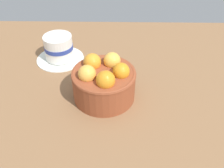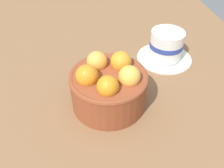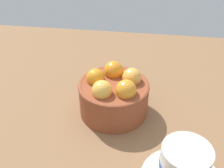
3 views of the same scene
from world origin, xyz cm
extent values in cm
cube|color=brown|center=(0.00, 0.00, -2.23)|extent=(123.83, 83.45, 4.46)
cylinder|color=brown|center=(0.00, 0.00, 3.64)|extent=(14.79, 14.79, 7.28)
torus|color=brown|center=(0.00, 0.00, 6.88)|extent=(14.99, 14.99, 1.00)
sphere|color=orange|center=(-2.80, 2.85, 8.10)|extent=(4.22, 4.22, 4.22)
sphere|color=#F5AB44|center=(-3.58, -1.78, 8.10)|extent=(4.08, 4.08, 4.08)
sphere|color=orange|center=(0.59, -3.96, 8.10)|extent=(4.24, 4.24, 4.24)
sphere|color=orange|center=(3.95, -0.66, 8.10)|extent=(3.90, 3.90, 3.90)
sphere|color=#F1B445|center=(1.85, 3.55, 8.10)|extent=(4.09, 4.09, 4.09)
cylinder|color=white|center=(-13.72, 16.23, 0.30)|extent=(13.79, 13.79, 0.60)
cylinder|color=white|center=(-13.72, 16.23, 4.08)|extent=(8.07, 8.07, 6.97)
cylinder|color=#2D4299|center=(-13.72, 16.23, 4.20)|extent=(8.23, 8.23, 1.25)
camera|label=1|loc=(2.75, -46.16, 41.30)|focal=40.35mm
camera|label=2|loc=(33.76, -4.35, 34.88)|focal=37.75mm
camera|label=3|loc=(-6.12, 46.49, 40.32)|focal=44.33mm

